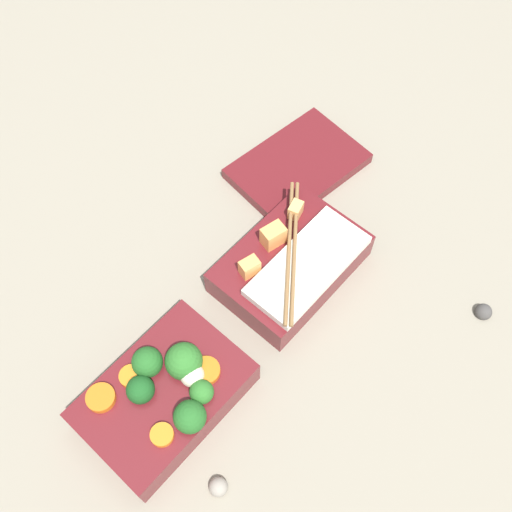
{
  "coord_description": "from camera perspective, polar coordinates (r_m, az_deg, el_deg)",
  "views": [
    {
      "loc": [
        -0.19,
        -0.21,
        0.7
      ],
      "look_at": [
        0.1,
        0.04,
        0.04
      ],
      "focal_mm": 42.0,
      "sensor_mm": 36.0,
      "label": 1
    }
  ],
  "objects": [
    {
      "name": "bento_lid",
      "position": [
        0.89,
        3.98,
        8.56
      ],
      "size": [
        0.2,
        0.15,
        0.02
      ],
      "primitive_type": "cube",
      "rotation": [
        0.0,
        0.0,
        -0.13
      ],
      "color": "maroon",
      "rests_on": "ground_plane"
    },
    {
      "name": "bento_tray_rice",
      "position": [
        0.78,
        3.43,
        -0.7
      ],
      "size": [
        0.19,
        0.14,
        0.07
      ],
      "color": "maroon",
      "rests_on": "ground_plane"
    },
    {
      "name": "ground_plane",
      "position": [
        0.76,
        -2.44,
        -8.42
      ],
      "size": [
        3.0,
        3.0,
        0.0
      ],
      "primitive_type": "plane",
      "color": "gray"
    },
    {
      "name": "pebble_0",
      "position": [
        0.82,
        20.84,
        -4.99
      ],
      "size": [
        0.02,
        0.02,
        0.02
      ],
      "primitive_type": "sphere",
      "color": "#474442",
      "rests_on": "ground_plane"
    },
    {
      "name": "pebble_1",
      "position": [
        0.71,
        -3.6,
        -21.1
      ],
      "size": [
        0.02,
        0.02,
        0.02
      ],
      "primitive_type": "sphere",
      "color": "gray",
      "rests_on": "ground_plane"
    },
    {
      "name": "bento_tray_vegetable",
      "position": [
        0.71,
        -8.53,
        -12.67
      ],
      "size": [
        0.19,
        0.13,
        0.08
      ],
      "color": "maroon",
      "rests_on": "ground_plane"
    }
  ]
}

